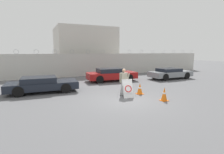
# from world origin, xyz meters

# --- Properties ---
(ground_plane) EXTENTS (90.00, 90.00, 0.00)m
(ground_plane) POSITION_xyz_m (0.00, 0.00, 0.00)
(ground_plane) COLOR #5B5B5E
(perimeter_wall) EXTENTS (36.00, 0.30, 3.07)m
(perimeter_wall) POSITION_xyz_m (0.00, 11.15, 1.31)
(perimeter_wall) COLOR beige
(perimeter_wall) RESTS_ON ground_plane
(building_block) EXTENTS (8.11, 6.70, 6.21)m
(building_block) POSITION_xyz_m (2.04, 16.63, 3.11)
(building_block) COLOR beige
(building_block) RESTS_ON ground_plane
(barricade_sign) EXTENTS (0.76, 0.92, 1.13)m
(barricade_sign) POSITION_xyz_m (0.38, 0.63, 0.56)
(barricade_sign) COLOR white
(barricade_sign) RESTS_ON ground_plane
(security_guard) EXTENTS (0.62, 0.38, 1.74)m
(security_guard) POSITION_xyz_m (0.44, 1.19, 0.97)
(security_guard) COLOR #514C42
(security_guard) RESTS_ON ground_plane
(traffic_cone_near) EXTENTS (0.41, 0.41, 0.79)m
(traffic_cone_near) POSITION_xyz_m (1.94, -1.02, 0.39)
(traffic_cone_near) COLOR orange
(traffic_cone_near) RESTS_ON ground_plane
(traffic_cone_mid) EXTENTS (0.44, 0.44, 0.74)m
(traffic_cone_mid) POSITION_xyz_m (1.54, 0.95, 0.37)
(traffic_cone_mid) COLOR orange
(traffic_cone_mid) RESTS_ON ground_plane
(parked_car_front_coupe) EXTENTS (4.79, 2.16, 1.10)m
(parked_car_front_coupe) POSITION_xyz_m (-4.47, 4.19, 0.58)
(parked_car_front_coupe) COLOR black
(parked_car_front_coupe) RESTS_ON ground_plane
(parked_car_rear_sedan) EXTENTS (4.88, 2.22, 1.24)m
(parked_car_rear_sedan) POSITION_xyz_m (1.91, 6.57, 0.64)
(parked_car_rear_sedan) COLOR black
(parked_car_rear_sedan) RESTS_ON ground_plane
(parked_car_far_side) EXTENTS (4.69, 1.99, 1.12)m
(parked_car_far_side) POSITION_xyz_m (8.15, 5.35, 0.59)
(parked_car_far_side) COLOR black
(parked_car_far_side) RESTS_ON ground_plane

